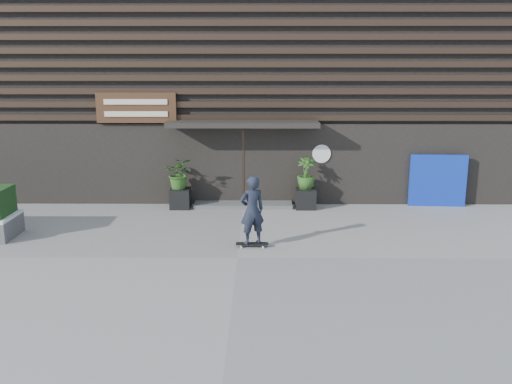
{
  "coord_description": "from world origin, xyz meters",
  "views": [
    {
      "loc": [
        0.52,
        -11.98,
        4.38
      ],
      "look_at": [
        0.42,
        1.88,
        1.1
      ],
      "focal_mm": 39.07,
      "sensor_mm": 36.0,
      "label": 1
    }
  ],
  "objects_px": {
    "planter_pot_left": "(180,198)",
    "skateboarder": "(252,210)",
    "planter_pot_right": "(306,199)",
    "blue_tarp": "(438,181)"
  },
  "relations": [
    {
      "from": "blue_tarp",
      "to": "skateboarder",
      "type": "relative_size",
      "value": 0.98
    },
    {
      "from": "planter_pot_left",
      "to": "skateboarder",
      "type": "xyz_separation_m",
      "value": [
        2.23,
        -3.64,
        0.61
      ]
    },
    {
      "from": "skateboarder",
      "to": "planter_pot_left",
      "type": "bearing_deg",
      "value": 121.52
    },
    {
      "from": "planter_pot_left",
      "to": "blue_tarp",
      "type": "bearing_deg",
      "value": 2.19
    },
    {
      "from": "skateboarder",
      "to": "planter_pot_right",
      "type": "bearing_deg",
      "value": 66.66
    },
    {
      "from": "planter_pot_right",
      "to": "skateboarder",
      "type": "relative_size",
      "value": 0.34
    },
    {
      "from": "planter_pot_right",
      "to": "blue_tarp",
      "type": "distance_m",
      "value": 4.1
    },
    {
      "from": "planter_pot_left",
      "to": "planter_pot_right",
      "type": "distance_m",
      "value": 3.8
    },
    {
      "from": "planter_pot_left",
      "to": "blue_tarp",
      "type": "height_order",
      "value": "blue_tarp"
    },
    {
      "from": "planter_pot_left",
      "to": "skateboarder",
      "type": "distance_m",
      "value": 4.31
    }
  ]
}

